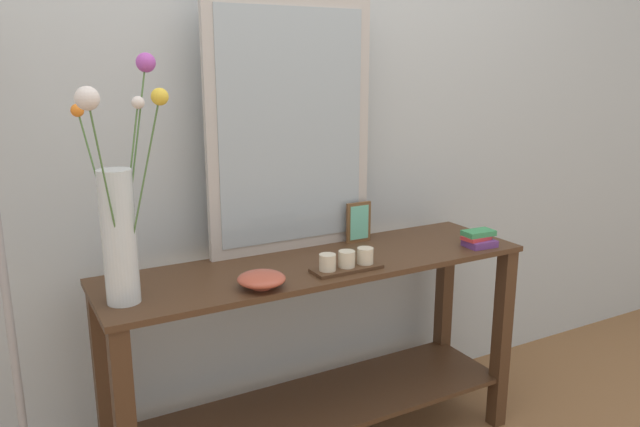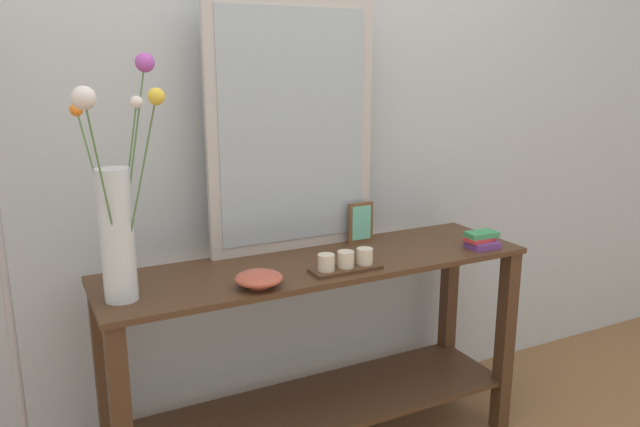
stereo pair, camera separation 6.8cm
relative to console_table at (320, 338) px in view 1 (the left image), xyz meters
The scene contains 8 objects.
wall_back 0.94m from the console_table, 90.00° to the left, with size 6.40×0.08×2.70m, color #B2BCC1.
console_table is the anchor object (origin of this frame).
mirror_leaning 0.77m from the console_table, 95.11° to the left, with size 0.64×0.03×0.91m.
tall_vase_left 0.87m from the console_table, behind, with size 0.26×0.26×0.71m.
candle_tray 0.35m from the console_table, 75.73° to the right, with size 0.24×0.09×0.07m.
picture_frame_small 0.47m from the console_table, 29.63° to the left, with size 0.10×0.01×0.16m.
decorative_bowl 0.45m from the console_table, 153.27° to the right, with size 0.15×0.15×0.05m.
book_stack 0.71m from the console_table, 11.95° to the right, with size 0.13×0.10×0.06m.
Camera 1 is at (-0.99, -1.79, 1.44)m, focal length 34.31 mm.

